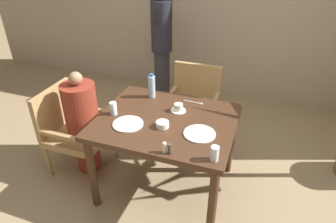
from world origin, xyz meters
TOP-DOWN VIEW (x-y plane):
  - ground_plane at (0.00, 0.00)m, footprint 16.00×16.00m
  - dining_table at (0.00, 0.00)m, footprint 1.17×0.97m
  - chair_left_side at (-1.01, 0.00)m, footprint 0.56×0.56m
  - diner_in_left_chair at (-0.87, 0.00)m, footprint 0.32×0.32m
  - chair_far_side at (0.00, 0.91)m, footprint 0.56×0.56m
  - standing_host at (-0.66, 1.64)m, footprint 0.28×0.32m
  - plate_main_left at (0.33, -0.12)m, footprint 0.26×0.26m
  - plate_main_right at (-0.27, -0.18)m, footprint 0.26×0.26m
  - teacup_with_saucer at (0.06, 0.17)m, footprint 0.14×0.14m
  - bowl_small at (0.01, -0.12)m, footprint 0.11×0.11m
  - water_bottle at (-0.27, 0.34)m, footprint 0.07×0.07m
  - glass_tall_near at (-0.46, -0.07)m, footprint 0.06×0.06m
  - glass_tall_mid at (0.50, -0.39)m, footprint 0.06×0.06m
  - salt_shaker at (0.14, -0.43)m, footprint 0.03×0.03m
  - pepper_shaker at (0.18, -0.43)m, footprint 0.03×0.03m
  - fork_beside_plate at (0.16, 0.37)m, footprint 0.19×0.03m

SIDE VIEW (x-z plane):
  - ground_plane at x=0.00m, z-range 0.00..0.00m
  - chair_left_side at x=-1.01m, z-range 0.04..0.91m
  - chair_far_side at x=0.00m, z-range 0.04..0.91m
  - diner_in_left_chair at x=-0.87m, z-range 0.01..1.11m
  - dining_table at x=0.00m, z-range 0.29..1.07m
  - fork_beside_plate at x=0.16m, z-range 0.78..0.78m
  - plate_main_left at x=0.33m, z-range 0.78..0.79m
  - plate_main_right at x=-0.27m, z-range 0.78..0.79m
  - bowl_small at x=0.01m, z-range 0.78..0.83m
  - teacup_with_saucer at x=0.06m, z-range 0.77..0.84m
  - pepper_shaker at x=0.18m, z-range 0.78..0.86m
  - salt_shaker at x=0.14m, z-range 0.78..0.87m
  - glass_tall_near at x=-0.46m, z-range 0.78..0.89m
  - glass_tall_mid at x=0.50m, z-range 0.78..0.89m
  - standing_host at x=-0.66m, z-range 0.06..1.71m
  - water_bottle at x=-0.27m, z-range 0.77..1.01m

